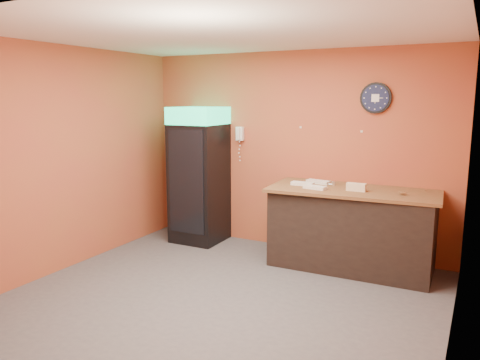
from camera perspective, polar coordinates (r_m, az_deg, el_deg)
The scene contains 15 objects.
floor at distance 5.30m, azimuth -1.87°, elevation -14.05°, with size 4.50×4.50×0.00m, color #47474C.
back_wall at distance 6.69m, azimuth 6.54°, elevation 3.45°, with size 4.50×0.02×2.80m, color #A9582F.
left_wall at distance 6.31m, azimuth -20.04°, elevation 2.50°, with size 0.02×4.00×2.80m, color #A9582F.
right_wall at distance 4.27m, azimuth 25.29°, elevation -1.22°, with size 0.02×4.00×2.80m, color #A9582F.
ceiling at distance 4.88m, azimuth -2.07°, elevation 17.55°, with size 4.50×4.00×0.02m, color white.
beverage_cooler at distance 7.02m, azimuth -5.17°, elevation 0.38°, with size 0.71×0.73×2.02m.
prep_counter at distance 6.16m, azimuth 13.46°, elevation -5.94°, with size 1.98×0.88×0.99m, color black.
wall_clock at distance 6.30m, azimuth 16.22°, elevation 9.58°, with size 0.40×0.06×0.40m.
wall_phone at distance 6.97m, azimuth -0.04°, elevation 5.66°, with size 0.11×0.10×0.20m.
butcher_paper at distance 6.05m, azimuth 13.66°, elevation -1.24°, with size 2.08×0.98×0.04m, color brown.
sub_roll_stack at distance 5.90m, azimuth 13.99°, elevation -0.85°, with size 0.23×0.08×0.10m.
wrapped_sandwich_left at distance 6.16m, azimuth 7.64°, elevation -0.45°, with size 0.29×0.12×0.04m, color white.
wrapped_sandwich_mid at distance 5.94m, azimuth 9.12°, elevation -0.89°, with size 0.28×0.11×0.04m, color white.
wrapped_sandwich_right at distance 6.32m, azimuth 9.52°, elevation -0.23°, with size 0.31×0.12×0.04m, color white.
kitchen_tool at distance 6.22m, azimuth 11.38°, elevation -0.38°, with size 0.06×0.06×0.06m, color silver.
Camera 1 is at (2.39, -4.20, 2.17)m, focal length 35.00 mm.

